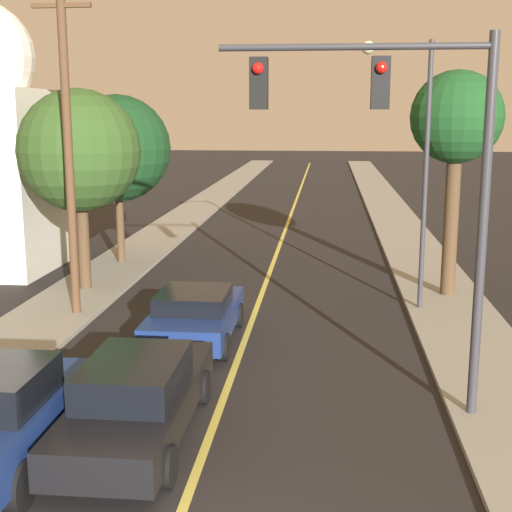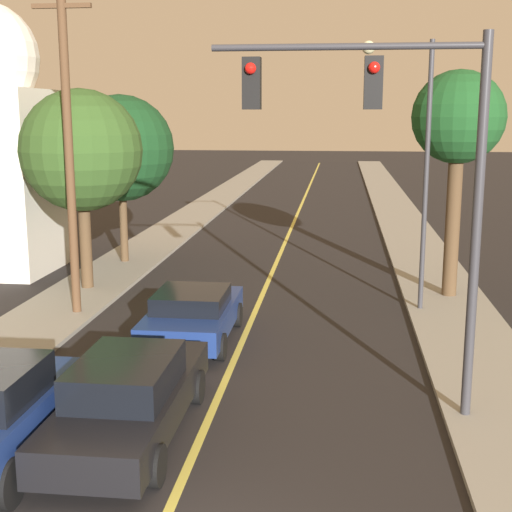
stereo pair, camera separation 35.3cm
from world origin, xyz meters
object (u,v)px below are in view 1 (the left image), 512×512
car_near_lane_front (137,397)px  utility_pole_left (68,148)px  car_near_lane_second (195,314)px  tree_left_far (79,151)px  streetlamp_right (411,141)px  traffic_signal_mast (403,149)px  tree_left_near (117,149)px  tree_right_near (456,121)px  car_outer_lane_front (1,415)px

car_near_lane_front → utility_pole_left: (-3.74, 7.35, 3.92)m
car_near_lane_second → tree_left_far: 7.48m
streetlamp_right → tree_left_far: bearing=172.5°
car_near_lane_front → traffic_signal_mast: size_ratio=0.75×
utility_pole_left → tree_left_near: bearing=95.9°
tree_right_near → utility_pole_left: bearing=-163.7°
car_near_lane_front → tree_left_near: 15.38m
car_outer_lane_front → tree_left_near: (-2.54, 15.43, 3.46)m
traffic_signal_mast → utility_pole_left: utility_pole_left is taller
utility_pole_left → streetlamp_right: bearing=9.2°
car_near_lane_front → utility_pole_left: utility_pole_left is taller
car_near_lane_second → tree_right_near: 9.79m
tree_left_near → tree_right_near: (11.43, -3.79, 1.05)m
tree_left_far → car_near_lane_front: bearing=-66.4°
car_near_lane_front → tree_right_near: 13.41m
utility_pole_left → tree_left_near: 6.98m
traffic_signal_mast → tree_left_far: size_ratio=1.10×
tree_right_near → tree_left_near: bearing=161.6°
tree_left_far → utility_pole_left: bearing=-76.1°
car_outer_lane_front → utility_pole_left: utility_pole_left is taller
car_outer_lane_front → streetlamp_right: (7.41, 10.00, 4.00)m
car_near_lane_second → car_outer_lane_front: 6.87m
car_outer_lane_front → streetlamp_right: bearing=53.5°
car_near_lane_second → tree_right_near: size_ratio=0.64×
car_near_lane_second → tree_left_near: size_ratio=0.70×
car_near_lane_second → streetlamp_right: streetlamp_right is taller
streetlamp_right → utility_pole_left: 9.35m
tree_left_far → car_near_lane_second: bearing=-46.7°
car_near_lane_second → tree_left_near: bearing=116.8°
car_near_lane_second → tree_left_far: tree_left_far is taller
utility_pole_left → tree_right_near: size_ratio=1.31×
car_near_lane_second → streetlamp_right: 7.69m
tree_right_near → streetlamp_right: bearing=-132.1°
utility_pole_left → tree_left_far: 2.89m
car_outer_lane_front → tree_left_far: bearing=102.5°
car_outer_lane_front → tree_right_near: bearing=52.6°
traffic_signal_mast → streetlamp_right: bearing=82.5°
car_near_lane_front → car_near_lane_second: car_near_lane_front is taller
streetlamp_right → utility_pole_left: size_ratio=0.84×
tree_left_near → tree_right_near: tree_right_near is taller
tree_left_near → car_outer_lane_front: bearing=-80.7°
car_near_lane_second → tree_left_near: tree_left_near is taller
car_near_lane_second → car_outer_lane_front: car_outer_lane_front is taller
car_outer_lane_front → tree_left_far: (-2.51, 11.31, 3.58)m
car_near_lane_second → car_outer_lane_front: size_ratio=1.04×
streetlamp_right → tree_right_near: streetlamp_right is taller
utility_pole_left → tree_left_near: (-0.72, 6.93, -0.37)m
car_outer_lane_front → traffic_signal_mast: bearing=22.2°
car_near_lane_front → traffic_signal_mast: bearing=18.2°
streetlamp_right → tree_right_near: 2.27m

